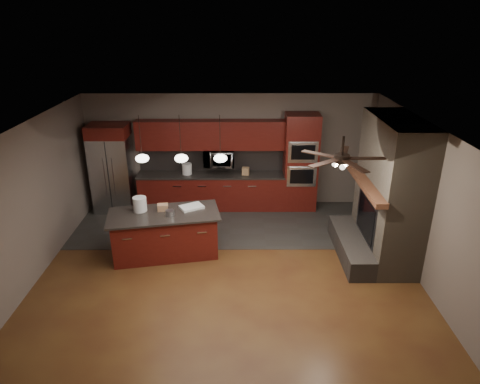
{
  "coord_description": "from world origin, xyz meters",
  "views": [
    {
      "loc": [
        0.19,
        -7.11,
        4.53
      ],
      "look_at": [
        0.23,
        0.6,
        1.3
      ],
      "focal_mm": 32.0,
      "sensor_mm": 36.0,
      "label": 1
    }
  ],
  "objects_px": {
    "microwave": "(219,158)",
    "cardboard_box": "(163,207)",
    "counter_box": "(246,171)",
    "kitchen_island": "(165,234)",
    "counter_bucket": "(187,169)",
    "white_bucket": "(140,204)",
    "oven_tower": "(300,163)",
    "paint_tray": "(192,207)",
    "paint_can": "(170,213)",
    "refrigerator": "(112,168)"
  },
  "relations": [
    {
      "from": "white_bucket",
      "to": "paint_tray",
      "type": "height_order",
      "value": "white_bucket"
    },
    {
      "from": "refrigerator",
      "to": "paint_tray",
      "type": "xyz_separation_m",
      "value": [
        2.1,
        -1.94,
        -0.14
      ]
    },
    {
      "from": "kitchen_island",
      "to": "white_bucket",
      "type": "height_order",
      "value": "white_bucket"
    },
    {
      "from": "kitchen_island",
      "to": "counter_bucket",
      "type": "height_order",
      "value": "counter_bucket"
    },
    {
      "from": "paint_can",
      "to": "counter_bucket",
      "type": "distance_m",
      "value": 2.37
    },
    {
      "from": "paint_can",
      "to": "counter_box",
      "type": "relative_size",
      "value": 0.94
    },
    {
      "from": "cardboard_box",
      "to": "paint_tray",
      "type": "bearing_deg",
      "value": 2.18
    },
    {
      "from": "oven_tower",
      "to": "cardboard_box",
      "type": "distance_m",
      "value": 3.68
    },
    {
      "from": "counter_box",
      "to": "kitchen_island",
      "type": "bearing_deg",
      "value": -116.94
    },
    {
      "from": "paint_tray",
      "to": "counter_bucket",
      "type": "height_order",
      "value": "counter_bucket"
    },
    {
      "from": "kitchen_island",
      "to": "counter_bucket",
      "type": "relative_size",
      "value": 8.59
    },
    {
      "from": "cardboard_box",
      "to": "kitchen_island",
      "type": "bearing_deg",
      "value": -85.4
    },
    {
      "from": "oven_tower",
      "to": "microwave",
      "type": "xyz_separation_m",
      "value": [
        -1.98,
        0.06,
        0.11
      ]
    },
    {
      "from": "oven_tower",
      "to": "paint_can",
      "type": "height_order",
      "value": "oven_tower"
    },
    {
      "from": "oven_tower",
      "to": "paint_can",
      "type": "bearing_deg",
      "value": -140.09
    },
    {
      "from": "microwave",
      "to": "refrigerator",
      "type": "relative_size",
      "value": 0.34
    },
    {
      "from": "white_bucket",
      "to": "cardboard_box",
      "type": "bearing_deg",
      "value": 2.13
    },
    {
      "from": "white_bucket",
      "to": "counter_box",
      "type": "distance_m",
      "value": 2.98
    },
    {
      "from": "oven_tower",
      "to": "kitchen_island",
      "type": "relative_size",
      "value": 1.04
    },
    {
      "from": "counter_bucket",
      "to": "counter_box",
      "type": "relative_size",
      "value": 1.46
    },
    {
      "from": "microwave",
      "to": "counter_bucket",
      "type": "relative_size",
      "value": 2.74
    },
    {
      "from": "paint_tray",
      "to": "counter_box",
      "type": "relative_size",
      "value": 2.43
    },
    {
      "from": "oven_tower",
      "to": "refrigerator",
      "type": "bearing_deg",
      "value": -179.07
    },
    {
      "from": "refrigerator",
      "to": "kitchen_island",
      "type": "distance_m",
      "value": 2.76
    },
    {
      "from": "counter_bucket",
      "to": "counter_box",
      "type": "xyz_separation_m",
      "value": [
        1.43,
        -0.05,
        -0.04
      ]
    },
    {
      "from": "refrigerator",
      "to": "cardboard_box",
      "type": "bearing_deg",
      "value": -52.99
    },
    {
      "from": "paint_can",
      "to": "paint_tray",
      "type": "xyz_separation_m",
      "value": [
        0.38,
        0.35,
        -0.04
      ]
    },
    {
      "from": "paint_can",
      "to": "counter_bucket",
      "type": "relative_size",
      "value": 0.64
    },
    {
      "from": "refrigerator",
      "to": "paint_tray",
      "type": "distance_m",
      "value": 2.86
    },
    {
      "from": "microwave",
      "to": "white_bucket",
      "type": "distance_m",
      "value": 2.65
    },
    {
      "from": "kitchen_island",
      "to": "paint_tray",
      "type": "xyz_separation_m",
      "value": [
        0.52,
        0.24,
        0.48
      ]
    },
    {
      "from": "oven_tower",
      "to": "refrigerator",
      "type": "relative_size",
      "value": 1.1
    },
    {
      "from": "paint_tray",
      "to": "cardboard_box",
      "type": "height_order",
      "value": "cardboard_box"
    },
    {
      "from": "kitchen_island",
      "to": "paint_can",
      "type": "distance_m",
      "value": 0.54
    },
    {
      "from": "paint_can",
      "to": "counter_box",
      "type": "bearing_deg",
      "value": 57.18
    },
    {
      "from": "white_bucket",
      "to": "paint_can",
      "type": "height_order",
      "value": "white_bucket"
    },
    {
      "from": "oven_tower",
      "to": "counter_bucket",
      "type": "xyz_separation_m",
      "value": [
        -2.76,
        0.01,
        -0.16
      ]
    },
    {
      "from": "paint_can",
      "to": "counter_box",
      "type": "distance_m",
      "value": 2.76
    },
    {
      "from": "cardboard_box",
      "to": "counter_bucket",
      "type": "xyz_separation_m",
      "value": [
        0.25,
        2.13,
        0.05
      ]
    },
    {
      "from": "microwave",
      "to": "kitchen_island",
      "type": "bearing_deg",
      "value": -113.3
    },
    {
      "from": "paint_can",
      "to": "refrigerator",
      "type": "bearing_deg",
      "value": 126.92
    },
    {
      "from": "microwave",
      "to": "cardboard_box",
      "type": "bearing_deg",
      "value": -115.27
    },
    {
      "from": "refrigerator",
      "to": "oven_tower",
      "type": "bearing_deg",
      "value": 0.93
    },
    {
      "from": "oven_tower",
      "to": "paint_can",
      "type": "distance_m",
      "value": 3.69
    },
    {
      "from": "kitchen_island",
      "to": "microwave",
      "type": "bearing_deg",
      "value": 56.3
    },
    {
      "from": "oven_tower",
      "to": "refrigerator",
      "type": "distance_m",
      "value": 4.55
    },
    {
      "from": "paint_tray",
      "to": "cardboard_box",
      "type": "distance_m",
      "value": 0.57
    },
    {
      "from": "white_bucket",
      "to": "counter_bucket",
      "type": "height_order",
      "value": "white_bucket"
    },
    {
      "from": "oven_tower",
      "to": "counter_box",
      "type": "height_order",
      "value": "oven_tower"
    },
    {
      "from": "oven_tower",
      "to": "cardboard_box",
      "type": "bearing_deg",
      "value": -144.78
    }
  ]
}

